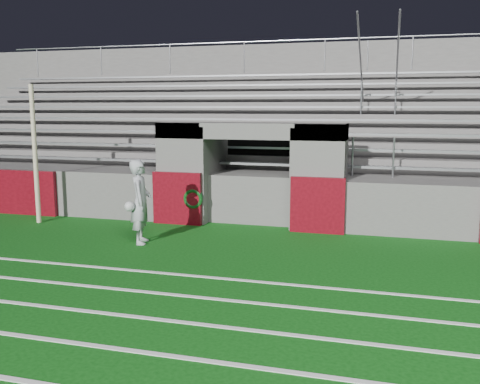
% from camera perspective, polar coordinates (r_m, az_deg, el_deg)
% --- Properties ---
extents(ground, '(90.00, 90.00, 0.00)m').
position_cam_1_polar(ground, '(10.65, -3.71, -7.29)').
color(ground, '#0C490F').
rests_on(ground, ground).
extents(field_post, '(0.12, 0.12, 3.56)m').
position_cam_1_polar(field_post, '(14.73, -21.02, 3.74)').
color(field_post, beige).
rests_on(field_post, ground).
extents(stadium_structure, '(26.00, 8.48, 5.42)m').
position_cam_1_polar(stadium_structure, '(17.99, 4.76, 4.24)').
color(stadium_structure, '#555351').
rests_on(stadium_structure, ground).
extents(goalkeeper_with_ball, '(0.64, 0.79, 1.86)m').
position_cam_1_polar(goalkeeper_with_ball, '(11.95, -10.57, -1.03)').
color(goalkeeper_with_ball, '#A9ACB2').
rests_on(goalkeeper_with_ball, ground).
extents(hose_coil, '(0.52, 0.14, 0.55)m').
position_cam_1_polar(hose_coil, '(13.62, -5.00, -0.64)').
color(hose_coil, '#0B3A19').
rests_on(hose_coil, ground).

